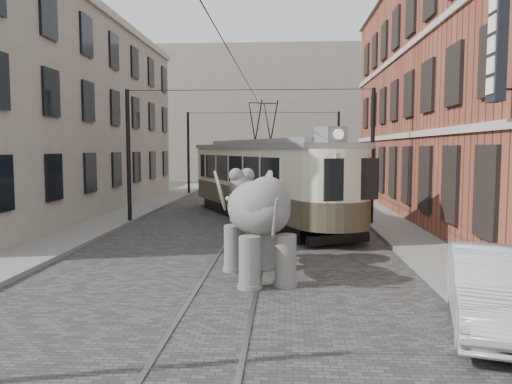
{
  "coord_description": "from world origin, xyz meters",
  "views": [
    {
      "loc": [
        1.39,
        -16.1,
        3.4
      ],
      "look_at": [
        0.54,
        -1.24,
        2.1
      ],
      "focal_mm": 35.17,
      "sensor_mm": 36.0,
      "label": 1
    }
  ],
  "objects": [
    {
      "name": "sidewalk_left",
      "position": [
        -6.5,
        0.0,
        0.07
      ],
      "size": [
        2.0,
        60.0,
        0.15
      ],
      "primitive_type": "cube",
      "color": "slate",
      "rests_on": "ground"
    },
    {
      "name": "sidewalk_right",
      "position": [
        6.0,
        0.0,
        0.07
      ],
      "size": [
        2.0,
        60.0,
        0.15
      ],
      "primitive_type": "cube",
      "color": "slate",
      "rests_on": "ground"
    },
    {
      "name": "tram",
      "position": [
        0.37,
        7.37,
        2.77
      ],
      "size": [
        8.52,
        13.89,
        5.55
      ],
      "primitive_type": null,
      "rotation": [
        0.0,
        0.0,
        0.44
      ],
      "color": "beige",
      "rests_on": "ground"
    },
    {
      "name": "stucco_building",
      "position": [
        -11.0,
        10.0,
        5.0
      ],
      "size": [
        7.0,
        24.0,
        10.0
      ],
      "primitive_type": "cube",
      "color": "gray",
      "rests_on": "ground"
    },
    {
      "name": "brick_building",
      "position": [
        11.0,
        9.0,
        6.0
      ],
      "size": [
        8.0,
        26.0,
        12.0
      ],
      "primitive_type": "cube",
      "color": "brown",
      "rests_on": "ground"
    },
    {
      "name": "catenary",
      "position": [
        -0.2,
        5.0,
        3.0
      ],
      "size": [
        11.0,
        30.2,
        6.0
      ],
      "primitive_type": null,
      "color": "black",
      "rests_on": "ground"
    },
    {
      "name": "tram_rails",
      "position": [
        0.0,
        0.0,
        0.01
      ],
      "size": [
        1.54,
        80.0,
        0.02
      ],
      "primitive_type": null,
      "color": "slate",
      "rests_on": "ground"
    },
    {
      "name": "elephant",
      "position": [
        0.7,
        -3.19,
        1.43
      ],
      "size": [
        3.91,
        5.23,
        2.85
      ],
      "primitive_type": null,
      "rotation": [
        0.0,
        0.0,
        0.32
      ],
      "color": "#5C5A55",
      "rests_on": "ground"
    },
    {
      "name": "ground",
      "position": [
        0.0,
        0.0,
        0.0
      ],
      "size": [
        120.0,
        120.0,
        0.0
      ],
      "primitive_type": "plane",
      "color": "#474542"
    },
    {
      "name": "distant_block",
      "position": [
        0.0,
        40.0,
        7.0
      ],
      "size": [
        28.0,
        10.0,
        14.0
      ],
      "primitive_type": "cube",
      "color": "gray",
      "rests_on": "ground"
    },
    {
      "name": "parked_car",
      "position": [
        5.39,
        -6.57,
        0.74
      ],
      "size": [
        2.68,
        4.77,
        1.49
      ],
      "primitive_type": "imported",
      "rotation": [
        0.0,
        0.0,
        -0.26
      ],
      "color": "#A6A5AA",
      "rests_on": "ground"
    }
  ]
}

